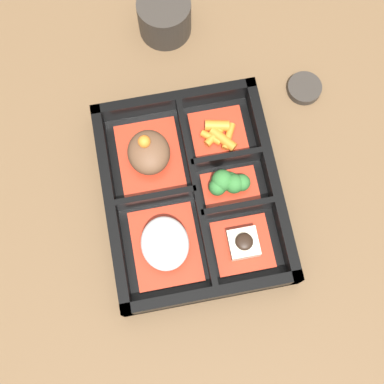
% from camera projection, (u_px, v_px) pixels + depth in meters
% --- Properties ---
extents(ground_plane, '(3.00, 3.00, 0.00)m').
position_uv_depth(ground_plane, '(192.00, 197.00, 0.75)').
color(ground_plane, brown).
extents(bento_base, '(0.29, 0.24, 0.01)m').
position_uv_depth(bento_base, '(192.00, 196.00, 0.75)').
color(bento_base, black).
rests_on(bento_base, ground_plane).
extents(bento_rim, '(0.29, 0.24, 0.04)m').
position_uv_depth(bento_rim, '(194.00, 192.00, 0.73)').
color(bento_rim, black).
rests_on(bento_rim, ground_plane).
extents(bowl_rice, '(0.11, 0.09, 0.04)m').
position_uv_depth(bowl_rice, '(165.00, 244.00, 0.71)').
color(bowl_rice, '#B22D19').
rests_on(bowl_rice, bento_base).
extents(bowl_stew, '(0.11, 0.09, 0.05)m').
position_uv_depth(bowl_stew, '(149.00, 153.00, 0.74)').
color(bowl_stew, '#B22D19').
rests_on(bowl_stew, bento_base).
extents(bowl_tofu, '(0.08, 0.08, 0.03)m').
position_uv_depth(bowl_tofu, '(243.00, 244.00, 0.72)').
color(bowl_tofu, '#B22D19').
rests_on(bowl_tofu, bento_base).
extents(bowl_greens, '(0.05, 0.08, 0.04)m').
position_uv_depth(bowl_greens, '(229.00, 184.00, 0.73)').
color(bowl_greens, '#B22D19').
rests_on(bowl_greens, bento_base).
extents(bowl_carrots, '(0.07, 0.08, 0.02)m').
position_uv_depth(bowl_carrots, '(219.00, 133.00, 0.76)').
color(bowl_carrots, '#B22D19').
rests_on(bowl_carrots, bento_base).
extents(tea_cup, '(0.08, 0.08, 0.06)m').
position_uv_depth(tea_cup, '(164.00, 16.00, 0.80)').
color(tea_cup, '#2D2823').
rests_on(tea_cup, ground_plane).
extents(sauce_dish, '(0.05, 0.05, 0.01)m').
position_uv_depth(sauce_dish, '(304.00, 88.00, 0.79)').
color(sauce_dish, '#2D2823').
rests_on(sauce_dish, ground_plane).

